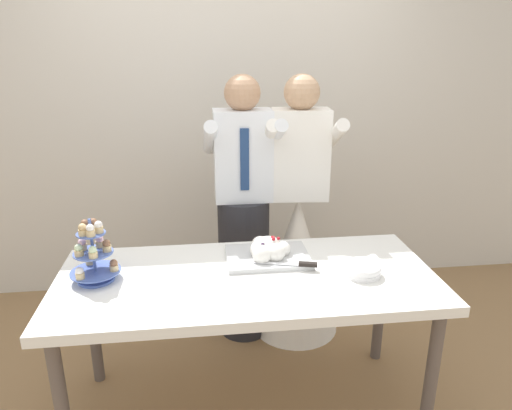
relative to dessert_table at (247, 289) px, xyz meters
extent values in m
plane|color=olive|center=(0.00, 0.00, -0.70)|extent=(8.00, 8.00, 0.00)
cube|color=beige|center=(0.00, 1.47, 0.75)|extent=(5.20, 0.10, 2.90)
cube|color=white|center=(0.00, 0.00, 0.05)|extent=(1.80, 0.80, 0.05)
cylinder|color=#564C47|center=(-0.82, -0.32, -0.34)|extent=(0.06, 0.06, 0.72)
cylinder|color=#564C47|center=(0.82, -0.32, -0.34)|extent=(0.06, 0.06, 0.72)
cylinder|color=#564C47|center=(-0.82, 0.32, -0.34)|extent=(0.06, 0.06, 0.72)
cylinder|color=#564C47|center=(0.82, 0.32, -0.34)|extent=(0.06, 0.06, 0.72)
cylinder|color=#4C66B2|center=(-0.70, 0.04, 0.08)|extent=(0.17, 0.17, 0.01)
cylinder|color=#4C66B2|center=(-0.70, 0.04, 0.23)|extent=(0.01, 0.01, 0.31)
cylinder|color=#4C66B2|center=(-0.70, 0.04, 0.12)|extent=(0.23, 0.23, 0.01)
cylinder|color=#D1B784|center=(-0.62, 0.03, 0.14)|extent=(0.04, 0.04, 0.03)
sphere|color=brown|center=(-0.62, 0.03, 0.16)|extent=(0.04, 0.04, 0.04)
cylinder|color=#D1B784|center=(-0.74, 0.12, 0.14)|extent=(0.04, 0.04, 0.03)
sphere|color=#D6B27A|center=(-0.74, 0.12, 0.16)|extent=(0.04, 0.04, 0.04)
cylinder|color=#D1B784|center=(-0.75, -0.03, 0.14)|extent=(0.04, 0.04, 0.03)
sphere|color=white|center=(-0.75, -0.03, 0.16)|extent=(0.04, 0.04, 0.04)
cylinder|color=#4C66B2|center=(-0.70, 0.04, 0.21)|extent=(0.18, 0.18, 0.01)
cylinder|color=#D1B784|center=(-0.64, 0.04, 0.23)|extent=(0.04, 0.04, 0.03)
sphere|color=brown|center=(-0.64, 0.04, 0.25)|extent=(0.04, 0.04, 0.04)
cylinder|color=#D1B784|center=(-0.68, 0.10, 0.23)|extent=(0.04, 0.04, 0.03)
sphere|color=#EAB7C6|center=(-0.68, 0.10, 0.25)|extent=(0.04, 0.04, 0.04)
cylinder|color=#D1B784|center=(-0.76, 0.07, 0.23)|extent=(0.04, 0.04, 0.03)
sphere|color=#EAB7C6|center=(-0.76, 0.07, 0.25)|extent=(0.04, 0.04, 0.04)
cylinder|color=#D1B784|center=(-0.76, 0.01, 0.23)|extent=(0.04, 0.04, 0.03)
sphere|color=beige|center=(-0.76, 0.01, 0.25)|extent=(0.04, 0.04, 0.04)
cylinder|color=#D1B784|center=(-0.69, -0.02, 0.23)|extent=(0.04, 0.04, 0.03)
sphere|color=beige|center=(-0.69, -0.02, 0.25)|extent=(0.04, 0.04, 0.04)
cylinder|color=#4C66B2|center=(-0.70, 0.04, 0.31)|extent=(0.13, 0.13, 0.01)
cylinder|color=#D1B784|center=(-0.67, 0.04, 0.33)|extent=(0.04, 0.04, 0.03)
sphere|color=white|center=(-0.67, 0.04, 0.35)|extent=(0.04, 0.04, 0.04)
cylinder|color=#D1B784|center=(-0.70, 0.07, 0.33)|extent=(0.04, 0.04, 0.03)
sphere|color=brown|center=(-0.70, 0.07, 0.35)|extent=(0.04, 0.04, 0.04)
cylinder|color=#D1B784|center=(-0.73, 0.06, 0.33)|extent=(0.04, 0.04, 0.03)
sphere|color=brown|center=(-0.73, 0.06, 0.35)|extent=(0.04, 0.04, 0.04)
cylinder|color=#D1B784|center=(-0.73, 0.01, 0.33)|extent=(0.04, 0.04, 0.03)
sphere|color=#D6B27A|center=(-0.73, 0.01, 0.35)|extent=(0.04, 0.04, 0.04)
cylinder|color=#D1B784|center=(-0.69, 0.00, 0.33)|extent=(0.04, 0.04, 0.03)
sphere|color=white|center=(-0.69, 0.00, 0.35)|extent=(0.04, 0.04, 0.04)
cube|color=silver|center=(0.12, 0.16, 0.09)|extent=(0.42, 0.31, 0.02)
sphere|color=white|center=(0.20, 0.16, 0.13)|extent=(0.08, 0.08, 0.08)
sphere|color=white|center=(0.15, 0.21, 0.13)|extent=(0.09, 0.09, 0.09)
sphere|color=white|center=(0.09, 0.22, 0.13)|extent=(0.09, 0.09, 0.09)
sphere|color=white|center=(0.08, 0.16, 0.13)|extent=(0.09, 0.09, 0.09)
sphere|color=white|center=(0.08, 0.10, 0.13)|extent=(0.10, 0.10, 0.10)
sphere|color=white|center=(0.15, 0.11, 0.13)|extent=(0.10, 0.10, 0.10)
sphere|color=white|center=(0.12, 0.16, 0.14)|extent=(0.11, 0.11, 0.11)
sphere|color=#2D1938|center=(0.09, 0.12, 0.17)|extent=(0.02, 0.02, 0.02)
sphere|color=#B21923|center=(0.13, 0.17, 0.18)|extent=(0.02, 0.02, 0.02)
sphere|color=#B21923|center=(0.15, 0.16, 0.19)|extent=(0.02, 0.02, 0.02)
sphere|color=#DB474C|center=(0.16, 0.19, 0.18)|extent=(0.02, 0.02, 0.02)
sphere|color=#B21923|center=(0.15, 0.14, 0.19)|extent=(0.02, 0.02, 0.02)
sphere|color=#B21923|center=(0.18, 0.18, 0.18)|extent=(0.02, 0.02, 0.02)
cube|color=silver|center=(0.15, 0.05, 0.10)|extent=(0.23, 0.08, 0.00)
cube|color=black|center=(0.30, 0.01, 0.11)|extent=(0.09, 0.05, 0.02)
cylinder|color=white|center=(0.54, -0.06, 0.08)|extent=(0.17, 0.17, 0.01)
cylinder|color=white|center=(0.55, -0.06, 0.09)|extent=(0.17, 0.17, 0.01)
cylinder|color=white|center=(0.54, -0.06, 0.10)|extent=(0.17, 0.17, 0.01)
cylinder|color=white|center=(0.55, -0.06, 0.11)|extent=(0.17, 0.17, 0.01)
cylinder|color=white|center=(0.54, -0.06, 0.12)|extent=(0.17, 0.17, 0.01)
cylinder|color=#232328|center=(0.05, 0.72, -0.24)|extent=(0.32, 0.32, 0.92)
cube|color=white|center=(0.05, 0.72, 0.49)|extent=(0.34, 0.20, 0.54)
sphere|color=tan|center=(0.05, 0.72, 0.85)|extent=(0.21, 0.21, 0.21)
cylinder|color=white|center=(-0.14, 0.72, 0.60)|extent=(0.08, 0.49, 0.28)
cylinder|color=white|center=(0.24, 0.72, 0.60)|extent=(0.08, 0.49, 0.28)
cube|color=navy|center=(0.05, 0.61, 0.49)|extent=(0.05, 0.01, 0.36)
cone|color=white|center=(0.40, 0.71, -0.24)|extent=(0.56, 0.56, 0.92)
cube|color=white|center=(0.40, 0.71, 0.49)|extent=(0.36, 0.23, 0.54)
sphere|color=tan|center=(0.40, 0.71, 0.85)|extent=(0.21, 0.21, 0.21)
cylinder|color=white|center=(0.22, 0.72, 0.60)|extent=(0.12, 0.49, 0.28)
cylinder|color=white|center=(0.59, 0.69, 0.60)|extent=(0.12, 0.49, 0.28)
camera|label=1|loc=(-0.20, -2.00, 1.12)|focal=33.09mm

